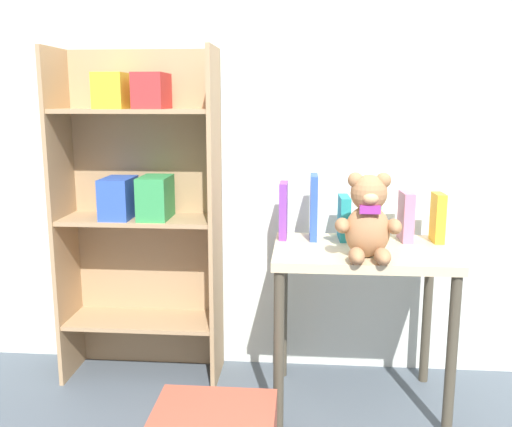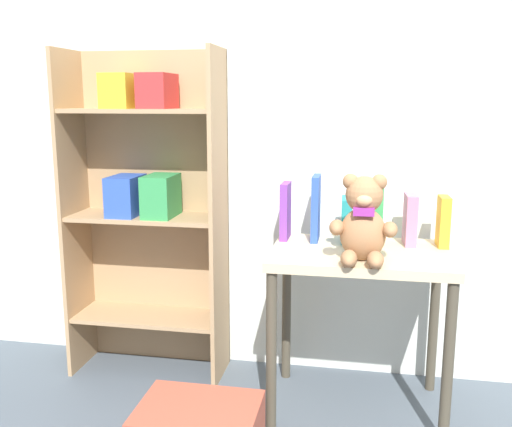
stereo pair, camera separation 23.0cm
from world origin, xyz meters
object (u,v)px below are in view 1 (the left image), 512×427
(book_standing_green, at_px, (375,211))
(book_standing_yellow, at_px, (438,218))
(book_standing_purple, at_px, (283,210))
(teddy_bear, at_px, (368,220))
(book_standing_teal, at_px, (344,218))
(book_standing_pink, at_px, (406,216))
(book_standing_blue, at_px, (314,207))
(display_table, at_px, (361,272))
(bookshelf_side, at_px, (141,199))

(book_standing_green, height_order, book_standing_yellow, book_standing_green)
(book_standing_yellow, bearing_deg, book_standing_purple, 176.32)
(teddy_bear, xyz_separation_m, book_standing_purple, (-0.32, 0.29, -0.03))
(book_standing_purple, bearing_deg, book_standing_teal, 0.17)
(teddy_bear, distance_m, book_standing_green, 0.28)
(book_standing_pink, bearing_deg, book_standing_yellow, -7.24)
(book_standing_teal, height_order, book_standing_yellow, book_standing_yellow)
(book_standing_purple, distance_m, book_standing_yellow, 0.63)
(teddy_bear, xyz_separation_m, book_standing_blue, (-0.19, 0.29, -0.01))
(book_standing_blue, distance_m, book_standing_green, 0.25)
(display_table, xyz_separation_m, book_standing_green, (0.06, 0.13, 0.22))
(display_table, distance_m, book_standing_yellow, 0.40)
(book_standing_purple, relative_size, book_standing_pink, 1.16)
(bookshelf_side, distance_m, book_standing_pink, 1.14)
(book_standing_purple, bearing_deg, book_standing_blue, 0.02)
(bookshelf_side, bearing_deg, book_standing_yellow, -3.64)
(book_standing_purple, height_order, book_standing_yellow, book_standing_purple)
(book_standing_blue, distance_m, book_standing_teal, 0.13)
(book_standing_blue, relative_size, book_standing_yellow, 1.34)
(book_standing_teal, xyz_separation_m, book_standing_yellow, (0.38, -0.02, 0.01))
(teddy_bear, relative_size, book_standing_yellow, 1.57)
(teddy_bear, relative_size, book_standing_teal, 1.74)
(bookshelf_side, xyz_separation_m, display_table, (0.94, -0.21, -0.25))
(display_table, bearing_deg, book_standing_purple, 155.30)
(teddy_bear, bearing_deg, book_standing_yellow, 41.03)
(book_standing_teal, distance_m, book_standing_yellow, 0.38)
(bookshelf_side, relative_size, book_standing_blue, 5.39)
(bookshelf_side, relative_size, book_standing_teal, 8.01)
(book_standing_teal, xyz_separation_m, book_standing_pink, (0.25, -0.01, 0.01))
(book_standing_teal, relative_size, book_standing_green, 0.74)
(bookshelf_side, xyz_separation_m, book_standing_teal, (0.88, -0.06, -0.05))
(teddy_bear, height_order, book_standing_purple, teddy_bear)
(book_standing_pink, distance_m, book_standing_yellow, 0.13)
(bookshelf_side, height_order, book_standing_pink, bookshelf_side)
(book_standing_pink, height_order, book_standing_yellow, book_standing_pink)
(book_standing_green, bearing_deg, book_standing_pink, 4.92)
(display_table, height_order, book_standing_teal, book_standing_teal)
(book_standing_blue, bearing_deg, book_standing_purple, 179.18)
(bookshelf_side, height_order, book_standing_purple, bookshelf_side)
(bookshelf_side, height_order, book_standing_blue, bookshelf_side)
(bookshelf_side, relative_size, book_standing_purple, 6.15)
(book_standing_teal, bearing_deg, book_standing_green, -10.18)
(book_standing_pink, bearing_deg, display_table, -146.31)
(display_table, distance_m, teddy_bear, 0.28)
(book_standing_purple, height_order, book_standing_blue, book_standing_blue)
(book_standing_blue, xyz_separation_m, book_standing_green, (0.25, -0.02, -0.01))
(bookshelf_side, bearing_deg, display_table, -12.44)
(book_standing_blue, distance_m, book_standing_yellow, 0.51)
(bookshelf_side, xyz_separation_m, book_standing_blue, (0.76, -0.06, -0.01))
(display_table, distance_m, book_standing_purple, 0.41)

